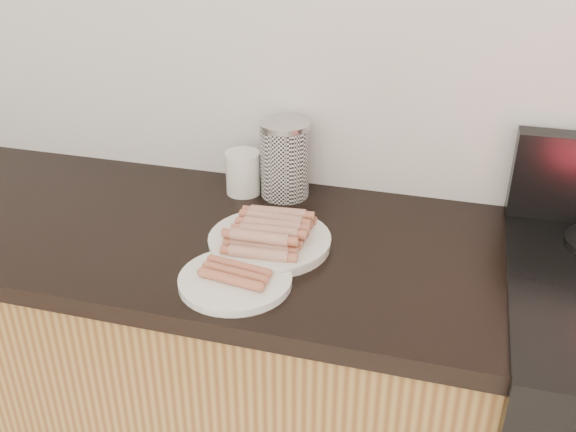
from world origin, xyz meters
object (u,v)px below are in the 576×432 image
(main_plate, at_px, (270,243))
(canister, at_px, (285,159))
(mug, at_px, (243,173))
(side_plate, at_px, (235,280))

(main_plate, bearing_deg, canister, 98.54)
(canister, relative_size, mug, 1.76)
(main_plate, bearing_deg, mug, 120.89)
(side_plate, height_order, mug, mug)
(main_plate, distance_m, side_plate, 0.16)
(mug, bearing_deg, side_plate, -73.19)
(side_plate, relative_size, canister, 1.17)
(main_plate, distance_m, mug, 0.28)
(main_plate, bearing_deg, side_plate, -98.28)
(main_plate, distance_m, canister, 0.27)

